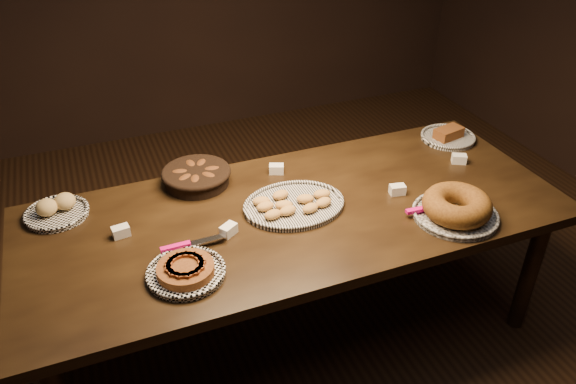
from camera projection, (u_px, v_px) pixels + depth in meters
name	position (u px, v px, depth m)	size (l,w,h in m)	color
ground	(296.00, 330.00, 2.88)	(5.00, 5.00, 0.00)	black
buffet_table	(297.00, 223.00, 2.52)	(2.40, 1.00, 0.75)	black
apple_tart_plate	(186.00, 270.00, 2.10)	(0.35, 0.32, 0.06)	white
madeleine_platter	(293.00, 204.00, 2.48)	(0.46, 0.37, 0.05)	black
bundt_cake_plate	(456.00, 208.00, 2.41)	(0.39, 0.38, 0.11)	black
croissant_basket	(196.00, 175.00, 2.64)	(0.33, 0.33, 0.08)	black
bread_roll_plate	(56.00, 210.00, 2.43)	(0.27, 0.27, 0.09)	white
loaf_plate	(448.00, 136.00, 3.03)	(0.29, 0.29, 0.07)	black
tent_cards	(304.00, 193.00, 2.55)	(1.74, 0.46, 0.04)	white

